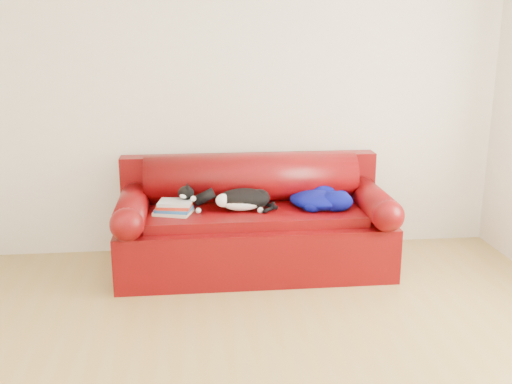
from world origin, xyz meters
TOP-DOWN VIEW (x-y plane):
  - ground at (0.00, 0.00)m, footprint 4.50×4.50m
  - room_shell at (0.12, 0.02)m, footprint 4.52×4.02m
  - sofa_base at (0.12, 1.49)m, footprint 2.10×0.90m
  - sofa_back at (0.12, 1.74)m, footprint 2.10×1.01m
  - book_stack at (-0.49, 1.41)m, footprint 0.32×0.28m
  - cat at (0.03, 1.44)m, footprint 0.59×0.24m
  - blanket at (0.63, 1.46)m, footprint 0.51×0.48m

SIDE VIEW (x-z plane):
  - ground at x=0.00m, z-range 0.00..0.00m
  - sofa_base at x=0.12m, z-range -0.01..0.49m
  - sofa_back at x=0.12m, z-range 0.10..0.98m
  - book_stack at x=-0.49m, z-range 0.50..0.60m
  - blanket at x=0.63m, z-range 0.49..0.64m
  - cat at x=0.03m, z-range 0.48..0.69m
  - room_shell at x=0.12m, z-range 0.36..2.97m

